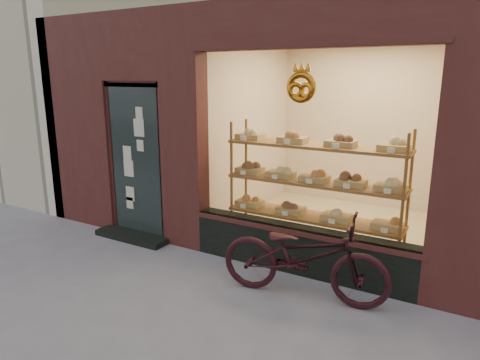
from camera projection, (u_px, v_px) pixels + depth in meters
The scene contains 3 objects.
ground at pixel (149, 357), 3.55m from camera, with size 90.00×90.00×0.00m, color slate.
display_shelf at pixel (314, 193), 5.26m from camera, with size 2.20×0.45×1.70m.
bicycle at pixel (304, 256), 4.40m from camera, with size 0.61×1.75×0.92m, color black.
Camera 1 is at (2.20, -2.30, 2.28)m, focal length 32.00 mm.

